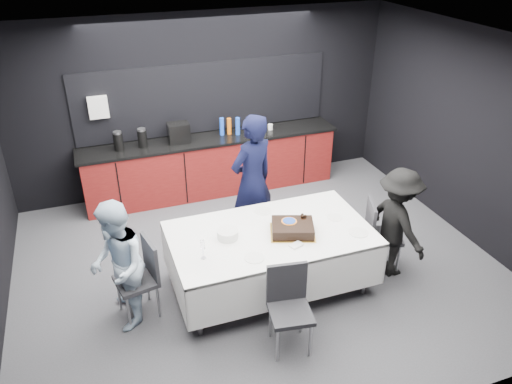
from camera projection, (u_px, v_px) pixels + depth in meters
ground at (259, 267)px, 6.45m from camera, size 6.00×6.00×0.00m
room_shell at (259, 132)px, 5.55m from camera, size 6.04×5.04×2.82m
kitchenette at (211, 160)px, 8.01m from camera, size 4.10×0.64×2.05m
party_table at (270, 242)px, 5.81m from camera, size 2.32×1.32×0.78m
cake_assembly at (293, 228)px, 5.70m from camera, size 0.62×0.56×0.16m
plate_stack at (228, 234)px, 5.61m from camera, size 0.24×0.24×0.10m
loose_plate_near at (254, 258)px, 5.30m from camera, size 0.21×0.21×0.01m
loose_plate_right_a at (334, 217)px, 6.02m from camera, size 0.19×0.19×0.01m
loose_plate_right_b at (358, 233)px, 5.73m from camera, size 0.22×0.22×0.01m
loose_plate_far at (263, 211)px, 6.15m from camera, size 0.21×0.21×0.01m
fork_pile at (296, 245)px, 5.49m from camera, size 0.17×0.14×0.02m
champagne_flute at (203, 246)px, 5.23m from camera, size 0.06×0.06×0.22m
chair_left at (142, 273)px, 5.47m from camera, size 0.50×0.50×0.92m
chair_right at (378, 230)px, 6.22m from camera, size 0.54×0.54×0.92m
chair_near at (289, 301)px, 5.06m from camera, size 0.48×0.48×0.92m
person_center at (252, 181)px, 6.54m from camera, size 0.79×0.66×1.85m
person_left at (118, 266)px, 5.23m from camera, size 0.58×0.74×1.49m
person_right at (397, 223)px, 6.05m from camera, size 0.63×0.97×1.42m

